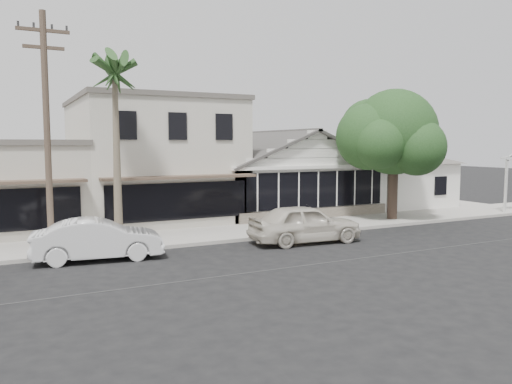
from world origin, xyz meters
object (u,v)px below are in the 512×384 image
utility_pole (47,129)px  car_0 (305,223)px  car_1 (98,239)px  shade_tree (391,135)px

utility_pole → car_0: size_ratio=1.84×
utility_pole → car_1: (1.51, -1.04, -4.02)m
utility_pole → car_1: 4.42m
car_0 → shade_tree: 8.96m
car_1 → shade_tree: shade_tree is taller
utility_pole → car_0: 10.93m
utility_pole → shade_tree: size_ratio=1.25×
car_0 → shade_tree: bearing=-62.8°
car_1 → utility_pole: bearing=62.8°
utility_pole → car_1: bearing=-34.4°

